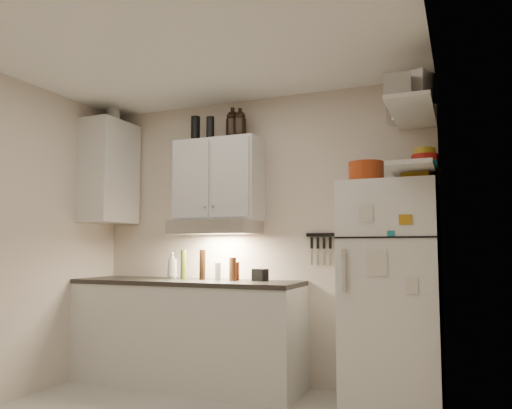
% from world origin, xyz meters
% --- Properties ---
extents(ceiling, '(3.20, 3.00, 0.02)m').
position_xyz_m(ceiling, '(0.00, 0.00, 2.61)').
color(ceiling, white).
rests_on(ceiling, ground).
extents(back_wall, '(3.20, 0.02, 2.60)m').
position_xyz_m(back_wall, '(0.00, 1.51, 1.30)').
color(back_wall, beige).
rests_on(back_wall, ground).
extents(right_wall, '(0.02, 3.00, 2.60)m').
position_xyz_m(right_wall, '(1.61, 0.00, 1.30)').
color(right_wall, beige).
rests_on(right_wall, ground).
extents(base_cabinet, '(2.10, 0.60, 0.88)m').
position_xyz_m(base_cabinet, '(-0.55, 1.20, 0.44)').
color(base_cabinet, silver).
rests_on(base_cabinet, floor).
extents(countertop, '(2.10, 0.62, 0.04)m').
position_xyz_m(countertop, '(-0.55, 1.20, 0.90)').
color(countertop, '#2B2825').
rests_on(countertop, base_cabinet).
extents(upper_cabinet, '(0.80, 0.33, 0.75)m').
position_xyz_m(upper_cabinet, '(-0.30, 1.33, 1.83)').
color(upper_cabinet, silver).
rests_on(upper_cabinet, back_wall).
extents(side_cabinet, '(0.33, 0.55, 1.00)m').
position_xyz_m(side_cabinet, '(-1.44, 1.20, 1.95)').
color(side_cabinet, silver).
rests_on(side_cabinet, left_wall).
extents(range_hood, '(0.76, 0.46, 0.12)m').
position_xyz_m(range_hood, '(-0.30, 1.27, 1.39)').
color(range_hood, silver).
rests_on(range_hood, back_wall).
extents(fridge, '(0.70, 0.68, 1.70)m').
position_xyz_m(fridge, '(1.25, 1.16, 0.85)').
color(fridge, white).
rests_on(fridge, floor).
extents(shelf_hi, '(0.30, 0.95, 0.03)m').
position_xyz_m(shelf_hi, '(1.45, 1.02, 2.20)').
color(shelf_hi, silver).
rests_on(shelf_hi, right_wall).
extents(shelf_lo, '(0.30, 0.95, 0.03)m').
position_xyz_m(shelf_lo, '(1.45, 1.02, 1.76)').
color(shelf_lo, silver).
rests_on(shelf_lo, right_wall).
extents(knife_strip, '(0.42, 0.02, 0.03)m').
position_xyz_m(knife_strip, '(0.70, 1.49, 1.32)').
color(knife_strip, black).
rests_on(knife_strip, back_wall).
extents(dutch_oven, '(0.31, 0.31, 0.15)m').
position_xyz_m(dutch_oven, '(1.10, 1.03, 1.78)').
color(dutch_oven, '#A83813').
rests_on(dutch_oven, fridge).
extents(book_stack, '(0.28, 0.31, 0.09)m').
position_xyz_m(book_stack, '(1.50, 1.04, 1.74)').
color(book_stack, '#B78216').
rests_on(book_stack, fridge).
extents(spice_jar, '(0.05, 0.05, 0.09)m').
position_xyz_m(spice_jar, '(1.36, 1.14, 1.74)').
color(spice_jar, silver).
rests_on(spice_jar, fridge).
extents(stock_pot, '(0.42, 0.42, 0.23)m').
position_xyz_m(stock_pot, '(1.37, 1.36, 2.33)').
color(stock_pot, silver).
rests_on(stock_pot, shelf_hi).
extents(tin_a, '(0.29, 0.28, 0.22)m').
position_xyz_m(tin_a, '(1.48, 0.89, 2.33)').
color(tin_a, '#AAAAAD').
rests_on(tin_a, shelf_hi).
extents(tin_b, '(0.19, 0.19, 0.18)m').
position_xyz_m(tin_b, '(1.38, 0.75, 2.31)').
color(tin_b, '#AAAAAD').
rests_on(tin_b, shelf_hi).
extents(bowl_teal, '(0.27, 0.27, 0.11)m').
position_xyz_m(bowl_teal, '(1.48, 1.35, 1.83)').
color(bowl_teal, teal).
rests_on(bowl_teal, shelf_lo).
extents(bowl_orange, '(0.21, 0.21, 0.06)m').
position_xyz_m(bowl_orange, '(1.50, 1.39, 1.91)').
color(bowl_orange, red).
rests_on(bowl_orange, bowl_teal).
extents(bowl_yellow, '(0.17, 0.17, 0.05)m').
position_xyz_m(bowl_yellow, '(1.50, 1.39, 1.97)').
color(bowl_yellow, gold).
rests_on(bowl_yellow, bowl_orange).
extents(plates, '(0.21, 0.21, 0.05)m').
position_xyz_m(plates, '(1.44, 0.98, 1.80)').
color(plates, teal).
rests_on(plates, shelf_lo).
extents(growler_a, '(0.13, 0.13, 0.29)m').
position_xyz_m(growler_a, '(-0.19, 1.40, 2.35)').
color(growler_a, black).
rests_on(growler_a, upper_cabinet).
extents(growler_b, '(0.11, 0.11, 0.26)m').
position_xyz_m(growler_b, '(-0.09, 1.34, 2.33)').
color(growler_b, black).
rests_on(growler_b, upper_cabinet).
extents(thermos_a, '(0.08, 0.08, 0.21)m').
position_xyz_m(thermos_a, '(-0.36, 1.27, 2.31)').
color(thermos_a, black).
rests_on(thermos_a, upper_cabinet).
extents(thermos_b, '(0.09, 0.09, 0.25)m').
position_xyz_m(thermos_b, '(-0.55, 1.33, 2.32)').
color(thermos_b, black).
rests_on(thermos_b, upper_cabinet).
extents(side_jar, '(0.16, 0.16, 0.17)m').
position_xyz_m(side_jar, '(-1.45, 1.25, 2.53)').
color(side_jar, silver).
rests_on(side_jar, side_cabinet).
extents(soap_bottle, '(0.14, 0.14, 0.27)m').
position_xyz_m(soap_bottle, '(-0.77, 1.31, 1.06)').
color(soap_bottle, silver).
rests_on(soap_bottle, countertop).
extents(pepper_mill, '(0.07, 0.07, 0.20)m').
position_xyz_m(pepper_mill, '(-0.11, 1.25, 1.02)').
color(pepper_mill, brown).
rests_on(pepper_mill, countertop).
extents(oil_bottle, '(0.06, 0.06, 0.27)m').
position_xyz_m(oil_bottle, '(-0.62, 1.26, 1.05)').
color(oil_bottle, '#425816').
rests_on(oil_bottle, countertop).
extents(vinegar_bottle, '(0.06, 0.06, 0.27)m').
position_xyz_m(vinegar_bottle, '(-0.42, 1.26, 1.06)').
color(vinegar_bottle, black).
rests_on(vinegar_bottle, countertop).
extents(clear_bottle, '(0.06, 0.06, 0.16)m').
position_xyz_m(clear_bottle, '(-0.24, 1.21, 1.00)').
color(clear_bottle, silver).
rests_on(clear_bottle, countertop).
extents(red_jar, '(0.10, 0.10, 0.16)m').
position_xyz_m(red_jar, '(-0.13, 1.32, 1.00)').
color(red_jar, '#A83813').
rests_on(red_jar, countertop).
extents(caddy, '(0.14, 0.12, 0.11)m').
position_xyz_m(caddy, '(0.13, 1.30, 0.97)').
color(caddy, black).
rests_on(caddy, countertop).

